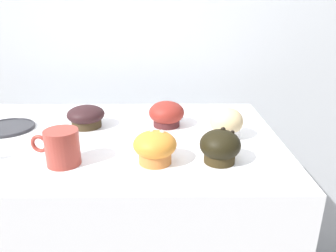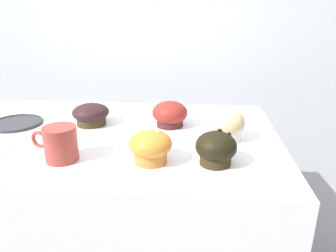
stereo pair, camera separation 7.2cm
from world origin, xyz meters
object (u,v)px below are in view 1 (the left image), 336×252
(muffin_back_right, at_px, (155,147))
(serving_plate, at_px, (7,128))
(coffee_cup, at_px, (62,146))
(muffin_front_center, at_px, (86,116))
(muffin_back_left, at_px, (167,114))
(muffin_front_right, at_px, (220,147))
(muffin_front_left, at_px, (226,124))

(muffin_back_right, bearing_deg, serving_plate, 153.77)
(coffee_cup, height_order, serving_plate, coffee_cup)
(muffin_front_center, height_order, muffin_back_left, muffin_back_left)
(coffee_cup, bearing_deg, serving_plate, 135.95)
(muffin_front_center, relative_size, muffin_back_left, 1.04)
(muffin_back_left, height_order, muffin_front_right, muffin_front_right)
(muffin_back_right, height_order, muffin_front_left, muffin_front_left)
(muffin_back_right, distance_m, muffin_front_left, 0.25)
(coffee_cup, distance_m, serving_plate, 0.34)
(muffin_back_left, xyz_separation_m, muffin_front_left, (0.17, -0.10, 0.00))
(muffin_front_center, xyz_separation_m, muffin_back_right, (0.22, -0.25, 0.01))
(muffin_front_left, bearing_deg, muffin_back_left, 150.10)
(muffin_front_center, relative_size, muffin_front_right, 1.17)
(muffin_back_left, height_order, coffee_cup, coffee_cup)
(muffin_back_left, height_order, serving_plate, muffin_back_left)
(muffin_front_left, xyz_separation_m, serving_plate, (-0.66, 0.07, -0.04))
(serving_plate, bearing_deg, muffin_front_center, 4.46)
(muffin_back_right, height_order, serving_plate, muffin_back_right)
(muffin_front_right, relative_size, serving_plate, 0.61)
(muffin_back_left, relative_size, coffee_cup, 0.91)
(muffin_front_left, bearing_deg, coffee_cup, -158.95)
(coffee_cup, bearing_deg, muffin_front_center, 90.13)
(muffin_front_center, distance_m, muffin_front_left, 0.43)
(muffin_back_left, xyz_separation_m, serving_plate, (-0.49, -0.03, -0.03))
(serving_plate, bearing_deg, muffin_front_right, -20.01)
(muffin_front_left, distance_m, serving_plate, 0.67)
(muffin_front_left, bearing_deg, muffin_front_center, 167.79)
(muffin_back_right, relative_size, muffin_front_left, 1.10)
(muffin_front_left, distance_m, muffin_front_right, 0.16)
(muffin_back_left, relative_size, serving_plate, 0.68)
(muffin_front_center, xyz_separation_m, serving_plate, (-0.24, -0.02, -0.03))
(muffin_front_center, bearing_deg, muffin_back_left, 1.50)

